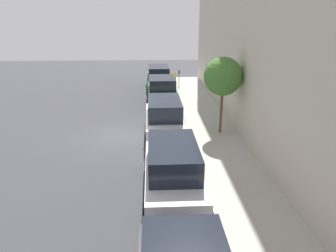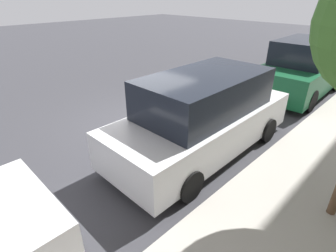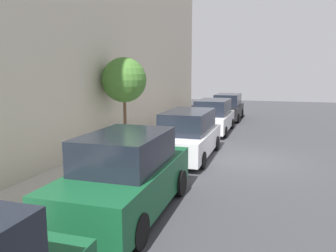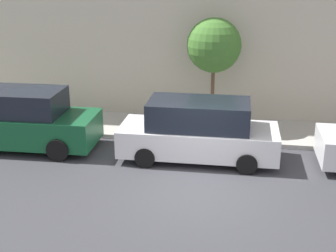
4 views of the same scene
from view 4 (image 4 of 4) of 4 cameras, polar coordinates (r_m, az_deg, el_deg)
ground_plane at (r=12.86m, az=3.54°, el=-7.90°), size 60.00×60.00×0.00m
sidewalk at (r=17.25m, az=5.18°, el=-0.44°), size 2.63×32.00×0.15m
parked_minivan_third at (r=14.56m, az=3.75°, el=-0.62°), size 2.02×4.91×1.90m
parked_suv_fourth at (r=16.17m, az=-17.09°, el=0.62°), size 2.08×4.84×1.98m
street_tree at (r=16.83m, az=5.63°, el=9.74°), size 1.94×1.94×3.94m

